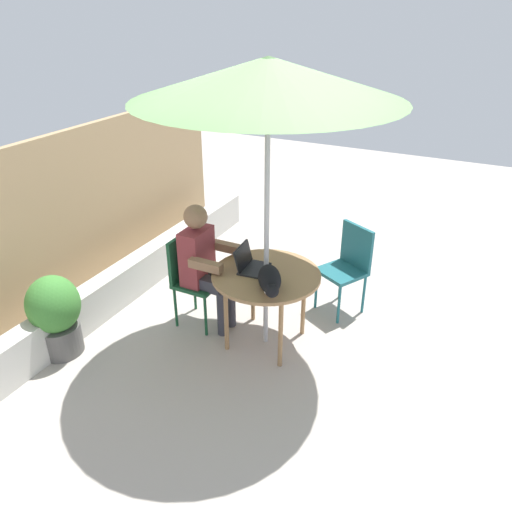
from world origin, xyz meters
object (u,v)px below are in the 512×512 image
object	(u,v)px
patio_umbrella	(268,79)
chair_empty	(349,262)
person_seated	(204,261)
cat	(270,280)
laptop	(249,262)
chair_occupied	(191,273)
potted_plant_near_fence	(55,313)
patio_table	(266,280)

from	to	relation	value
patio_umbrella	chair_empty	distance (m)	2.08
person_seated	cat	world-z (taller)	person_seated
laptop	cat	bearing A→B (deg)	-126.63
chair_occupied	potted_plant_near_fence	xyz separation A→B (m)	(-0.97, 0.80, -0.13)
chair_occupied	chair_empty	xyz separation A→B (m)	(0.89, -1.29, 0.00)
potted_plant_near_fence	chair_empty	bearing A→B (deg)	-48.42
chair_empty	laptop	world-z (taller)	laptop
person_seated	laptop	xyz separation A→B (m)	(0.01, -0.46, 0.09)
chair_empty	cat	bearing A→B (deg)	162.46
patio_table	patio_umbrella	distance (m)	1.69
cat	person_seated	bearing A→B (deg)	73.91
person_seated	potted_plant_near_fence	size ratio (longest dim) A/B	1.62
chair_empty	potted_plant_near_fence	distance (m)	2.80
patio_table	potted_plant_near_fence	size ratio (longest dim) A/B	1.25
patio_umbrella	person_seated	xyz separation A→B (m)	(0.00, 0.64, -1.65)
chair_occupied	cat	world-z (taller)	chair_occupied
chair_occupied	chair_empty	bearing A→B (deg)	-55.52
person_seated	cat	size ratio (longest dim) A/B	2.09
person_seated	cat	bearing A→B (deg)	-106.09
chair_occupied	chair_empty	world-z (taller)	same
chair_empty	potted_plant_near_fence	world-z (taller)	chair_empty
patio_table	patio_umbrella	xyz separation A→B (m)	(0.00, 0.00, 1.69)
patio_table	cat	xyz separation A→B (m)	(-0.23, -0.14, 0.15)
chair_occupied	potted_plant_near_fence	distance (m)	1.26
patio_umbrella	potted_plant_near_fence	xyz separation A→B (m)	(-0.97, 1.60, -1.94)
patio_umbrella	person_seated	distance (m)	1.77
chair_occupied	person_seated	distance (m)	0.23
patio_table	cat	distance (m)	0.30
chair_occupied	person_seated	bearing A→B (deg)	-90.00
chair_empty	potted_plant_near_fence	bearing A→B (deg)	131.58
cat	laptop	bearing A→B (deg)	53.37
patio_table	cat	world-z (taller)	cat
cat	potted_plant_near_fence	xyz separation A→B (m)	(-0.74, 1.74, -0.40)
patio_umbrella	chair_empty	bearing A→B (deg)	-28.99
potted_plant_near_fence	patio_umbrella	bearing A→B (deg)	-58.84
patio_umbrella	laptop	world-z (taller)	patio_umbrella
laptop	cat	world-z (taller)	laptop
patio_umbrella	patio_table	bearing A→B (deg)	0.00
chair_empty	cat	distance (m)	1.20
patio_umbrella	potted_plant_near_fence	distance (m)	2.70
laptop	chair_empty	bearing A→B (deg)	-37.41
chair_occupied	cat	size ratio (longest dim) A/B	1.52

